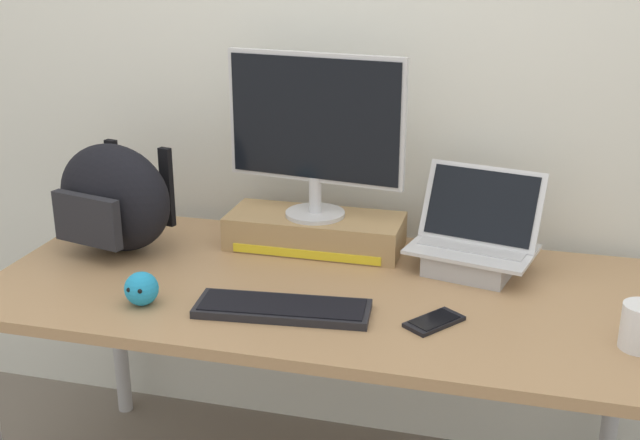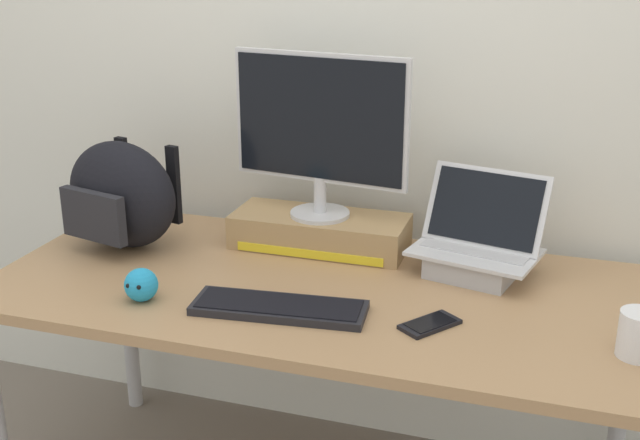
% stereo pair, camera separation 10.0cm
% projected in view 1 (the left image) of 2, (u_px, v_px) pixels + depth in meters
% --- Properties ---
extents(back_wall, '(7.00, 0.10, 2.60)m').
position_uv_depth(back_wall, '(363.00, 42.00, 2.36)').
color(back_wall, silver).
rests_on(back_wall, ground).
extents(desk, '(1.74, 0.81, 0.73)m').
position_uv_depth(desk, '(320.00, 307.00, 2.12)').
color(desk, '#A87F56').
rests_on(desk, ground).
extents(toner_box_yellow, '(0.51, 0.21, 0.10)m').
position_uv_depth(toner_box_yellow, '(315.00, 231.00, 2.33)').
color(toner_box_yellow, '#A88456').
rests_on(toner_box_yellow, desk).
extents(desktop_monitor, '(0.52, 0.17, 0.47)m').
position_uv_depth(desktop_monitor, '(315.00, 129.00, 2.23)').
color(desktop_monitor, silver).
rests_on(desktop_monitor, toner_box_yellow).
extents(open_laptop, '(0.37, 0.29, 0.27)m').
position_uv_depth(open_laptop, '(473.00, 250.00, 2.17)').
color(open_laptop, '#ADADB2').
rests_on(open_laptop, desk).
extents(external_keyboard, '(0.44, 0.18, 0.02)m').
position_uv_depth(external_keyboard, '(283.00, 308.00, 1.94)').
color(external_keyboard, black).
rests_on(external_keyboard, desk).
extents(messenger_backpack, '(0.41, 0.30, 0.31)m').
position_uv_depth(messenger_backpack, '(114.00, 198.00, 2.28)').
color(messenger_backpack, black).
rests_on(messenger_backpack, desk).
extents(cell_phone, '(0.14, 0.16, 0.01)m').
position_uv_depth(cell_phone, '(434.00, 321.00, 1.88)').
color(cell_phone, black).
rests_on(cell_phone, desk).
extents(plush_toy, '(0.09, 0.09, 0.09)m').
position_uv_depth(plush_toy, '(141.00, 289.00, 1.97)').
color(plush_toy, '#2393CC').
rests_on(plush_toy, desk).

